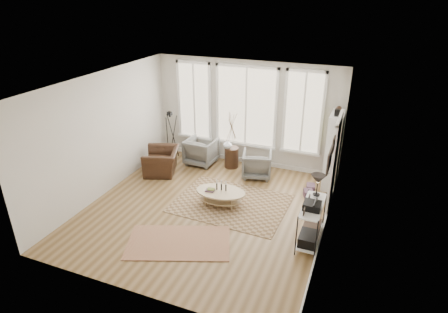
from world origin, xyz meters
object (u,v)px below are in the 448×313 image
at_px(low_shelf, 311,219).
at_px(coffee_table, 220,194).
at_px(bookcase, 333,150).
at_px(side_table, 232,141).
at_px(armchair_right, 257,164).
at_px(accent_chair, 162,161).
at_px(armchair_left, 201,151).

xyz_separation_m(low_shelf, coffee_table, (-2.15, 0.60, -0.23)).
distance_m(bookcase, side_table, 2.69).
relative_size(armchair_right, accent_chair, 0.76).
xyz_separation_m(low_shelf, armchair_right, (-1.81, 2.30, -0.17)).
bearing_deg(accent_chair, bookcase, 81.88).
bearing_deg(low_shelf, side_table, 135.44).
relative_size(bookcase, coffee_table, 1.71).
bearing_deg(armchair_left, side_table, -170.87).
relative_size(coffee_table, armchair_right, 1.58).
relative_size(armchair_left, side_table, 0.51).
xyz_separation_m(bookcase, side_table, (-2.68, 0.07, -0.17)).
xyz_separation_m(low_shelf, armchair_left, (-3.50, 2.49, -0.14)).
height_order(bookcase, accent_chair, bookcase).
xyz_separation_m(coffee_table, armchair_right, (0.35, 1.70, 0.06)).
relative_size(coffee_table, accent_chair, 1.20).
relative_size(bookcase, armchair_right, 2.71).
height_order(bookcase, side_table, bookcase).
distance_m(coffee_table, accent_chair, 2.32).
xyz_separation_m(low_shelf, accent_chair, (-4.26, 1.58, -0.19)).
bearing_deg(bookcase, armchair_right, -173.35).
xyz_separation_m(bookcase, armchair_left, (-3.56, -0.03, -0.58)).
bearing_deg(accent_chair, armchair_left, 119.76).
distance_m(armchair_left, armchair_right, 1.71).
bearing_deg(coffee_table, armchair_right, 78.41).
xyz_separation_m(side_table, accent_chair, (-1.63, -1.00, -0.46)).
relative_size(bookcase, armchair_left, 2.51).
bearing_deg(bookcase, low_shelf, -91.28).
height_order(coffee_table, side_table, side_table).
xyz_separation_m(coffee_table, accent_chair, (-2.11, 0.98, 0.04)).
height_order(coffee_table, armchair_left, armchair_left).
bearing_deg(side_table, armchair_right, -19.03).
xyz_separation_m(coffee_table, side_table, (-0.47, 1.98, 0.50)).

